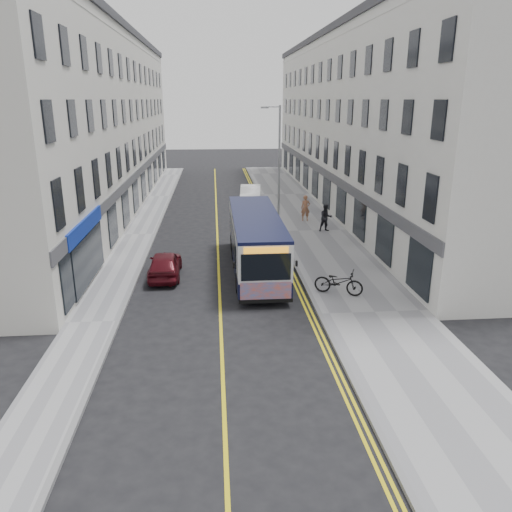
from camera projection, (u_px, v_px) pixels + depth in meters
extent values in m
plane|color=black|center=(220.00, 308.00, 20.93)|extent=(140.00, 140.00, 0.00)
cube|color=gray|center=(312.00, 231.00, 32.82)|extent=(4.50, 64.00, 0.12)
cube|color=gray|center=(139.00, 235.00, 31.92)|extent=(2.00, 64.00, 0.12)
cube|color=slate|center=(278.00, 232.00, 32.64)|extent=(0.18, 64.00, 0.13)
cube|color=slate|center=(155.00, 235.00, 32.00)|extent=(0.18, 64.00, 0.13)
cube|color=yellow|center=(217.00, 234.00, 32.34)|extent=(0.12, 64.00, 0.01)
cube|color=yellow|center=(272.00, 233.00, 32.62)|extent=(0.10, 64.00, 0.01)
cube|color=yellow|center=(275.00, 233.00, 32.64)|extent=(0.10, 64.00, 0.01)
cube|color=silver|center=(358.00, 124.00, 39.86)|extent=(6.00, 46.00, 13.00)
cube|color=silver|center=(97.00, 125.00, 38.22)|extent=(6.00, 46.00, 13.00)
cylinder|color=gray|center=(279.00, 167.00, 33.38)|extent=(0.14, 0.14, 8.00)
cylinder|color=gray|center=(272.00, 107.00, 32.17)|extent=(1.00, 0.08, 0.08)
cube|color=gray|center=(265.00, 108.00, 32.14)|extent=(0.50, 0.18, 0.12)
cube|color=black|center=(256.00, 257.00, 25.28)|extent=(2.26, 9.95, 0.81)
cube|color=silver|center=(256.00, 234.00, 24.92)|extent=(2.26, 9.95, 1.63)
cube|color=black|center=(256.00, 216.00, 24.65)|extent=(2.28, 9.95, 0.14)
cube|color=black|center=(232.00, 235.00, 25.39)|extent=(0.04, 7.78, 1.04)
cube|color=black|center=(277.00, 234.00, 25.58)|extent=(0.04, 7.78, 1.04)
cube|color=black|center=(266.00, 267.00, 20.20)|extent=(2.04, 0.04, 1.13)
cube|color=#E64B13|center=(266.00, 292.00, 20.52)|extent=(2.13, 0.04, 0.86)
cube|color=orange|center=(266.00, 250.00, 19.97)|extent=(1.81, 0.04, 0.25)
cylinder|color=black|center=(239.00, 283.00, 22.45)|extent=(0.25, 0.90, 0.90)
cylinder|color=black|center=(284.00, 282.00, 22.61)|extent=(0.25, 0.90, 0.90)
cylinder|color=black|center=(234.00, 251.00, 27.17)|extent=(0.25, 0.90, 0.90)
cylinder|color=black|center=(271.00, 250.00, 27.34)|extent=(0.25, 0.90, 0.90)
cylinder|color=black|center=(233.00, 243.00, 28.72)|extent=(0.25, 0.90, 0.90)
cylinder|color=black|center=(268.00, 242.00, 28.89)|extent=(0.25, 0.90, 0.90)
imported|color=black|center=(339.00, 282.00, 21.91)|extent=(2.28, 1.59, 1.13)
imported|color=#996245|center=(306.00, 208.00, 35.21)|extent=(0.68, 0.47, 1.80)
imported|color=black|center=(326.00, 218.00, 32.34)|extent=(0.94, 0.77, 1.78)
imported|color=white|center=(250.00, 195.00, 41.34)|extent=(2.08, 4.85, 1.55)
imported|color=#4D0C14|center=(165.00, 264.00, 24.38)|extent=(1.57, 3.81, 1.29)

